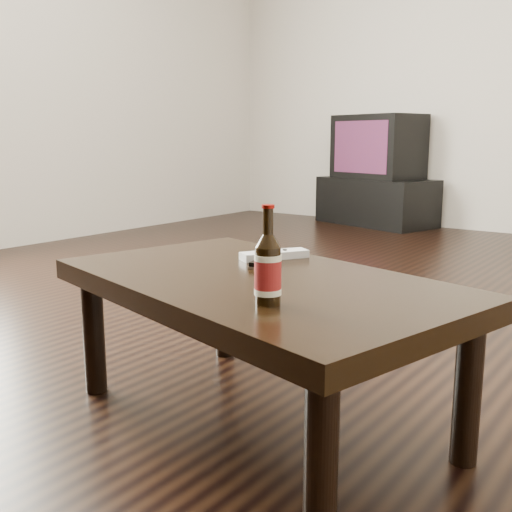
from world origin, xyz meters
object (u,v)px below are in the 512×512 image
Objects in this scene: coffee_table at (257,296)px; phone at (263,263)px; tv at (378,147)px; beer_bottle at (268,270)px; remote at (274,255)px; tv_stand at (376,201)px.

phone is (-0.06, 0.10, 0.06)m from coffee_table.
phone reaches higher than coffee_table.
tv reaches higher than beer_bottle.
tv is at bearing 140.80° from remote.
coffee_table is at bearing -52.66° from tv_stand.
tv_stand reaches higher than coffee_table.
tv reaches higher than phone.
tv reaches higher than remote.
tv_stand is at bearing 90.00° from tv.
beer_bottle is at bearing -51.41° from tv_stand.
remote is (1.27, -3.34, 0.20)m from tv_stand.
tv is 7.54× the size of phone.
tv is 3.81m from coffee_table.
remote is at bearing -52.86° from tv_stand.
tv is 3.68m from phone.
phone is (1.31, -3.43, -0.26)m from tv.
tv_stand is 5.01× the size of remote.
remote is at bearing 93.80° from phone.
remote reaches higher than coffee_table.
tv is (-0.00, -0.00, 0.46)m from tv_stand.
beer_bottle is 0.37m from phone.
remote is (-0.09, 0.20, 0.06)m from coffee_table.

